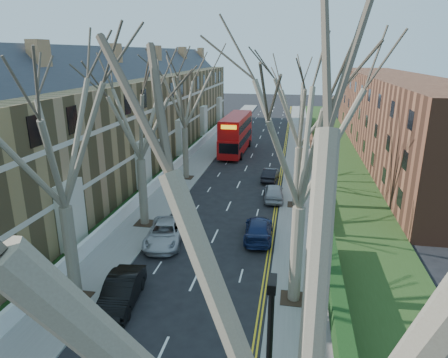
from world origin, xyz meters
The scene contains 18 objects.
pavement_left centered at (-6.00, 39.00, 0.06)m, with size 3.00×102.00×0.12m, color slate.
pavement_right centered at (6.00, 39.00, 0.06)m, with size 3.00×102.00×0.12m, color slate.
terrace_left centered at (-13.65, 31.00, 5.53)m, with size 9.70×78.00×13.60m.
flats_right centered at (17.46, 43.00, 4.98)m, with size 13.97×54.00×10.00m.
front_wall_left centered at (-7.65, 31.00, 0.62)m, with size 0.30×78.00×1.00m.
grass_verge_right centered at (10.50, 39.00, 0.15)m, with size 6.00×102.00×0.06m.
tree_left_mid centered at (-5.70, 6.00, 9.56)m, with size 10.50×10.50×14.71m.
tree_left_far centered at (-5.70, 16.00, 9.24)m, with size 10.15×10.15×14.22m.
tree_left_dist centered at (-5.70, 28.00, 9.56)m, with size 10.50×10.50×14.71m.
tree_right_near centered at (5.70, -6.00, 9.86)m, with size 10.85×10.85×15.20m.
tree_right_mid centered at (5.70, 8.00, 9.56)m, with size 10.50×10.50×14.71m.
tree_right_far centered at (5.70, 22.00, 9.24)m, with size 10.15×10.15×14.22m.
double_decker_bus centered at (-2.32, 40.45, 2.37)m, with size 3.13×11.58×4.80m.
car_left_mid centered at (-3.20, 6.14, 0.75)m, with size 1.59×4.55×1.50m, color black.
car_left_far centered at (-3.20, 13.39, 0.72)m, with size 2.38×5.16×1.43m, color #ABACB1.
car_right_near centered at (3.12, 15.22, 0.69)m, with size 1.94×4.78×1.39m, color #16234E.
car_right_mid centered at (3.70, 23.31, 0.73)m, with size 1.72×4.27×1.46m, color #9E9FA7.
car_right_far centered at (3.05, 28.97, 0.66)m, with size 1.40×4.01×1.32m, color black.
Camera 1 is at (5.29, -10.70, 12.64)m, focal length 32.00 mm.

